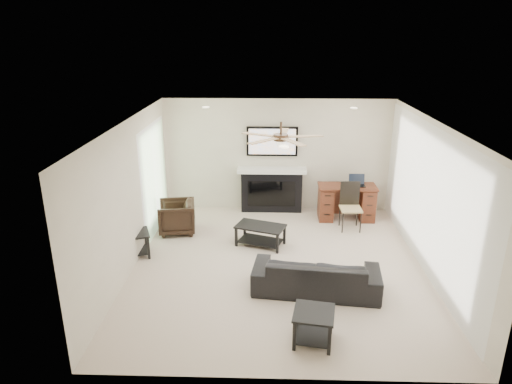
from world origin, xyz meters
TOP-DOWN VIEW (x-y plane):
  - room_shell at (0.19, 0.08)m, footprint 5.50×5.54m
  - sofa at (0.57, -0.80)m, footprint 2.03×0.99m
  - armchair at (-2.03, 1.35)m, footprint 0.81×0.79m
  - coffee_table at (-0.33, 0.80)m, footprint 1.02×0.77m
  - end_table_near at (0.42, -2.05)m, footprint 0.60×0.60m
  - end_table_left at (-2.58, 0.30)m, footprint 0.64×0.64m
  - fireplace_unit at (-0.12, 2.58)m, footprint 1.52×0.34m
  - desk at (1.48, 2.15)m, footprint 1.22×0.56m
  - desk_chair at (1.48, 1.60)m, footprint 0.43×0.45m
  - laptop at (1.68, 2.13)m, footprint 0.33×0.24m

SIDE VIEW (x-z plane):
  - coffee_table at x=-0.33m, z-range 0.00..0.40m
  - end_table_near at x=0.42m, z-range 0.00..0.45m
  - end_table_left at x=-2.58m, z-range 0.00..0.45m
  - sofa at x=0.57m, z-range 0.00..0.57m
  - armchair at x=-2.03m, z-range 0.00..0.65m
  - desk at x=1.48m, z-range 0.00..0.76m
  - desk_chair at x=1.48m, z-range 0.00..0.97m
  - laptop at x=1.68m, z-range 0.76..0.99m
  - fireplace_unit at x=-0.12m, z-range 0.00..1.91m
  - room_shell at x=0.19m, z-range 0.42..2.94m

